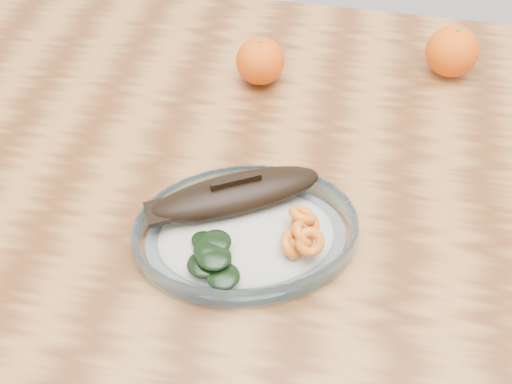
# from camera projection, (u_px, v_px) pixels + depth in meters

# --- Properties ---
(dining_table) EXTENTS (1.20, 0.80, 0.75)m
(dining_table) POSITION_uv_depth(u_px,v_px,m) (314.00, 227.00, 0.88)
(dining_table) COLOR #5F3316
(dining_table) RESTS_ON ground
(plated_meal) EXTENTS (0.59, 0.59, 0.07)m
(plated_meal) POSITION_uv_depth(u_px,v_px,m) (246.00, 230.00, 0.73)
(plated_meal) COLOR white
(plated_meal) RESTS_ON dining_table
(orange_left) EXTENTS (0.07, 0.07, 0.07)m
(orange_left) POSITION_uv_depth(u_px,v_px,m) (260.00, 61.00, 0.92)
(orange_left) COLOR #F94205
(orange_left) RESTS_ON dining_table
(orange_right) EXTENTS (0.08, 0.08, 0.08)m
(orange_right) POSITION_uv_depth(u_px,v_px,m) (452.00, 51.00, 0.93)
(orange_right) COLOR #F94205
(orange_right) RESTS_ON dining_table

